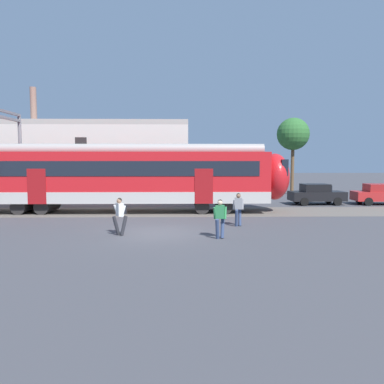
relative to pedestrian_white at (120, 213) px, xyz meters
The scene contains 8 objects.
ground_plane 1.94m from the pedestrian_white, 18.10° to the left, with size 160.00×160.00×0.00m, color #424247.
pedestrian_white is the anchor object (origin of this frame).
pedestrian_green 4.38m from the pedestrian_white, ahead, with size 0.61×0.61×1.67m.
pedestrian_grey 5.93m from the pedestrian_white, 21.61° to the left, with size 0.57×0.63×1.67m.
parked_car_black 16.92m from the pedestrian_white, 41.52° to the left, with size 4.08×1.91×1.54m.
parked_car_red 20.68m from the pedestrian_white, 32.48° to the left, with size 4.08×1.92×1.54m.
background_building 15.73m from the pedestrian_white, 107.74° to the left, with size 15.70×5.00×9.20m.
street_tree_right 24.10m from the pedestrian_white, 55.91° to the left, with size 3.07×3.07×7.34m.
Camera 1 is at (1.22, -16.82, 3.30)m, focal length 35.00 mm.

